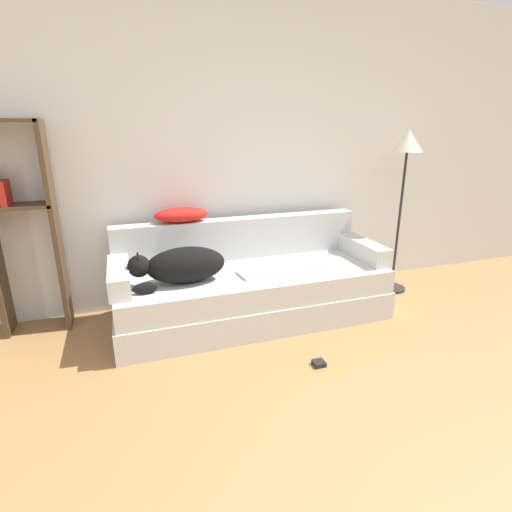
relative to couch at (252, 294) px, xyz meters
name	(u,v)px	position (x,y,z in m)	size (l,w,h in m)	color
wall_back	(254,150)	(0.20, 0.57, 1.14)	(6.97, 0.06, 2.70)	silver
couch	(252,294)	(0.00, 0.00, 0.00)	(2.23, 0.86, 0.43)	silver
couch_backrest	(240,238)	(0.00, 0.36, 0.40)	(2.19, 0.15, 0.36)	silver
couch_arm_left	(119,276)	(-1.04, -0.01, 0.30)	(0.15, 0.67, 0.16)	silver
couch_arm_right	(362,249)	(1.04, -0.01, 0.30)	(0.15, 0.67, 0.16)	silver
dog	(181,265)	(-0.59, -0.09, 0.36)	(0.72, 0.31, 0.27)	black
laptop	(258,273)	(0.01, -0.11, 0.23)	(0.33, 0.24, 0.02)	silver
throw_pillow	(181,215)	(-0.50, 0.37, 0.64)	(0.45, 0.22, 0.12)	red
bookshelf	(19,218)	(-1.70, 0.38, 0.70)	(0.47, 0.26, 1.61)	#4C3823
floor_lamp	(406,161)	(1.52, 0.13, 1.05)	(0.27, 0.27, 1.53)	#232326
power_adapter	(318,363)	(0.20, -0.84, -0.20)	(0.08, 0.08, 0.03)	black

